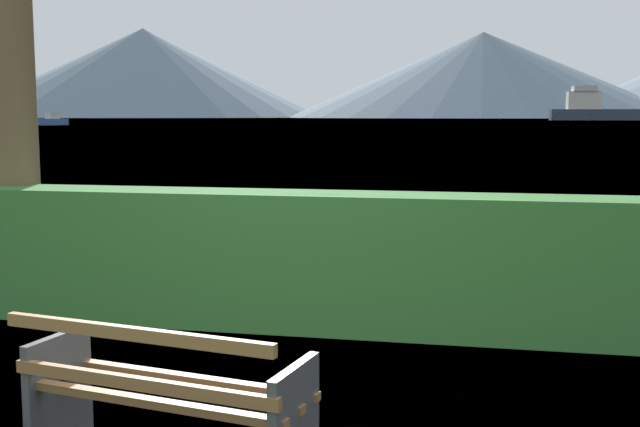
% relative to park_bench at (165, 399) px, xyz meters
% --- Properties ---
extents(water_surface, '(620.00, 620.00, 0.00)m').
position_rel_park_bench_xyz_m(water_surface, '(0.01, 308.14, -0.42)').
color(water_surface, slate).
rests_on(water_surface, ground_plane).
extents(park_bench, '(1.60, 0.84, 0.87)m').
position_rel_park_bench_xyz_m(park_bench, '(0.00, 0.00, 0.00)').
color(park_bench, olive).
rests_on(park_bench, ground_plane).
extents(hedge_row, '(7.37, 0.64, 1.21)m').
position_rel_park_bench_xyz_m(hedge_row, '(0.01, 3.02, 0.18)').
color(hedge_row, '#387A33').
rests_on(hedge_row, ground_plane).
extents(cargo_ship_large, '(60.98, 10.18, 11.65)m').
position_rel_park_bench_xyz_m(cargo_ship_large, '(49.54, 283.11, 2.84)').
color(cargo_ship_large, '#2D384C').
rests_on(cargo_ship_large, water_surface).
extents(fishing_boat_near, '(3.49, 6.34, 2.35)m').
position_rel_park_bench_xyz_m(fishing_boat_near, '(-75.17, 128.51, 0.40)').
color(fishing_boat_near, '#335693').
rests_on(fishing_boat_near, water_surface).
extents(distant_hills, '(785.72, 364.36, 79.32)m').
position_rel_park_bench_xyz_m(distant_hills, '(62.76, 564.89, 35.19)').
color(distant_hills, slate).
rests_on(distant_hills, ground_plane).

